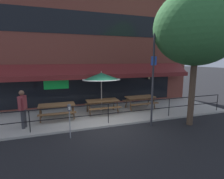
% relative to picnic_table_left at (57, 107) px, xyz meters
% --- Properties ---
extents(ground_plane, '(120.00, 120.00, 0.00)m').
position_rel_picnic_table_left_xyz_m(ground_plane, '(2.31, -1.76, -0.71)').
color(ground_plane, black).
extents(patio_deck, '(15.00, 4.00, 0.10)m').
position_rel_picnic_table_left_xyz_m(patio_deck, '(2.31, 0.24, -0.66)').
color(patio_deck, '#ADA89E').
rests_on(patio_deck, ground).
extents(restaurant_building, '(15.00, 1.60, 7.68)m').
position_rel_picnic_table_left_xyz_m(restaurant_building, '(2.31, 2.47, 3.10)').
color(restaurant_building, brown).
rests_on(restaurant_building, ground).
extents(patio_railing, '(13.84, 0.04, 0.97)m').
position_rel_picnic_table_left_xyz_m(patio_railing, '(2.31, -1.46, 0.09)').
color(patio_railing, black).
rests_on(patio_railing, patio_deck).
extents(picnic_table_left, '(1.80, 1.42, 0.76)m').
position_rel_picnic_table_left_xyz_m(picnic_table_left, '(0.00, 0.00, 0.00)').
color(picnic_table_left, brown).
rests_on(picnic_table_left, patio_deck).
extents(picnic_table_centre, '(1.80, 1.42, 0.76)m').
position_rel_picnic_table_left_xyz_m(picnic_table_centre, '(2.48, 0.19, 0.00)').
color(picnic_table_centre, brown).
rests_on(picnic_table_centre, patio_deck).
extents(picnic_table_right, '(1.80, 1.42, 0.76)m').
position_rel_picnic_table_left_xyz_m(picnic_table_right, '(4.96, 0.34, 0.00)').
color(picnic_table_right, brown).
rests_on(picnic_table_right, patio_deck).
extents(patio_umbrella_centre, '(2.14, 2.14, 2.38)m').
position_rel_picnic_table_left_xyz_m(patio_umbrella_centre, '(2.48, 0.37, 1.47)').
color(patio_umbrella_centre, '#B7B2A8').
rests_on(patio_umbrella_centre, patio_deck).
extents(pedestrian_walking, '(0.32, 0.61, 1.71)m').
position_rel_picnic_table_left_xyz_m(pedestrian_walking, '(-1.45, -0.82, 0.35)').
color(pedestrian_walking, '#333338').
rests_on(pedestrian_walking, patio_deck).
extents(parking_meter_near, '(0.15, 0.16, 1.42)m').
position_rel_picnic_table_left_xyz_m(parking_meter_near, '(0.43, -2.33, 0.44)').
color(parking_meter_near, gray).
rests_on(parking_meter_near, ground).
extents(street_sign_pole, '(0.28, 0.09, 4.27)m').
position_rel_picnic_table_left_xyz_m(street_sign_pole, '(4.23, -2.21, 1.48)').
color(street_sign_pole, '#2D2D33').
rests_on(street_sign_pole, ground).
extents(street_tree_curbside, '(3.95, 3.55, 6.79)m').
position_rel_picnic_table_left_xyz_m(street_tree_curbside, '(6.21, -2.73, 4.03)').
color(street_tree_curbside, brown).
rests_on(street_tree_curbside, ground).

